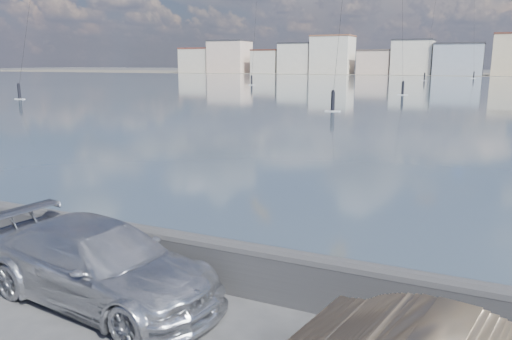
{
  "coord_description": "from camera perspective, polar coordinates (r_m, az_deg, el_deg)",
  "views": [
    {
      "loc": [
        5.39,
        -5.38,
        4.44
      ],
      "look_at": [
        1.0,
        4.0,
        2.2
      ],
      "focal_mm": 35.0,
      "sensor_mm": 36.0,
      "label": 1
    }
  ],
  "objects": [
    {
      "name": "car_silver",
      "position": [
        9.97,
        -17.41,
        -10.14
      ],
      "size": [
        5.34,
        2.67,
        1.49
      ],
      "primitive_type": "imported",
      "rotation": [
        0.0,
        0.0,
        1.45
      ],
      "color": "silver",
      "rests_on": "ground"
    },
    {
      "name": "far_buildings",
      "position": [
        191.43,
        24.38,
        11.62
      ],
      "size": [
        240.79,
        13.26,
        14.6
      ],
      "color": "beige",
      "rests_on": "ground"
    },
    {
      "name": "seawall",
      "position": [
        10.45,
        -8.13,
        -9.59
      ],
      "size": [
        400.0,
        0.36,
        1.08
      ],
      "color": "#28282B",
      "rests_on": "ground"
    },
    {
      "name": "far_shore_strip",
      "position": [
        205.5,
        23.95,
        9.94
      ],
      "size": [
        500.0,
        60.0,
        0.0
      ],
      "primitive_type": "cube",
      "color": "#4C473D",
      "rests_on": "ground"
    },
    {
      "name": "bay_water",
      "position": [
        97.13,
        22.13,
        8.71
      ],
      "size": [
        500.0,
        177.0,
        0.0
      ],
      "primitive_type": "cube",
      "color": "#374C56",
      "rests_on": "ground"
    }
  ]
}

